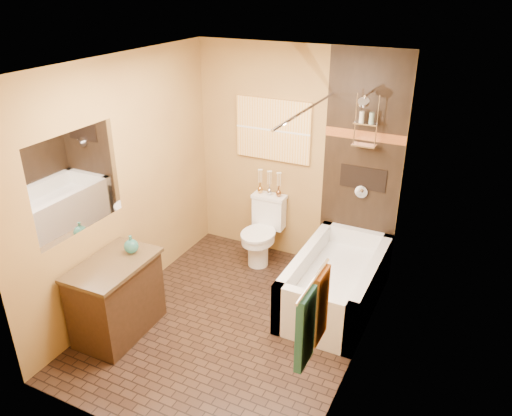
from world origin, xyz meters
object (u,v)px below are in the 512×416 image
Objects in this scene: bathtub at (336,285)px; vanity at (117,297)px; sunset_painting at (273,130)px; toilet at (263,231)px.

vanity is at bearing -142.18° from bathtub.
bathtub is (1.06, -0.73, -1.33)m from sunset_painting.
vanity reaches higher than bathtub.
sunset_painting is 2.46m from vanity.
toilet reaches higher than bathtub.
bathtub is 1.17m from toilet.
sunset_painting is 0.60× the size of bathtub.
toilet is at bearing 68.40° from vanity.
sunset_painting reaches higher than bathtub.
sunset_painting is 1.03× the size of vanity.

